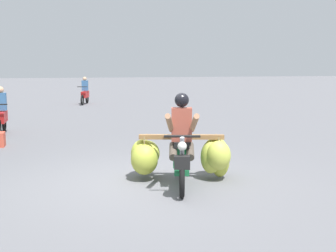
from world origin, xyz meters
name	(u,v)px	position (x,y,z in m)	size (l,w,h in m)	color
ground_plane	(144,182)	(0.00, 0.00, 0.00)	(120.00, 120.00, 0.00)	slate
motorbike_main_loaded	(182,153)	(0.68, -0.04, 0.49)	(1.87, 1.96, 1.58)	black
motorbike_distant_ahead_left	(85,93)	(-0.29, 15.65, 0.57)	(0.64, 1.58, 1.40)	black
motorbike_distant_ahead_right	(1,115)	(-3.14, 6.33, 0.57)	(0.50, 1.62, 1.40)	black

